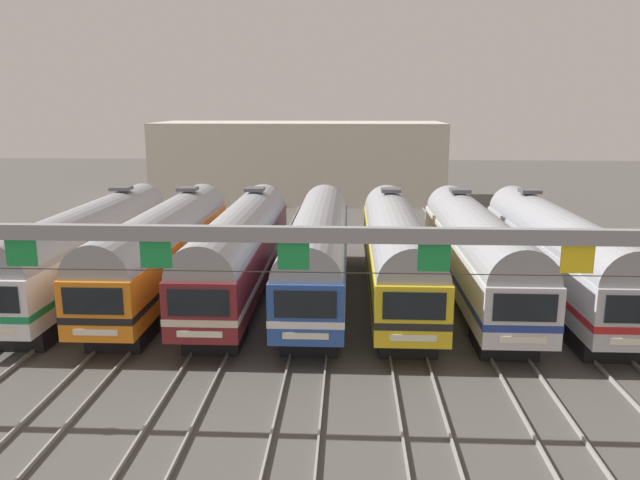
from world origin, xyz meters
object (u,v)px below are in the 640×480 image
Objects in this scene: commuter_train_stainless at (555,250)px; commuter_train_blue at (318,248)px; commuter_train_orange at (164,246)px; commuter_train_yellow at (396,249)px; commuter_train_silver at (475,250)px; catenary_gantry at (294,263)px; commuter_train_white at (89,245)px; commuter_train_maroon at (241,247)px.

commuter_train_blue is at bearing -179.98° from commuter_train_stainless.
commuter_train_stainless is (19.69, 0.00, 0.00)m from commuter_train_orange.
commuter_train_silver is at bearing 0.00° from commuter_train_yellow.
catenary_gantry is (-7.87, -13.50, 2.73)m from commuter_train_silver.
commuter_train_orange is 7.87m from commuter_train_blue.
catenary_gantry is (11.81, -13.50, 2.73)m from commuter_train_white.
commuter_train_yellow is 1.00× the size of commuter_train_stainless.
commuter_train_yellow and commuter_train_stainless have the same top height.
catenary_gantry is (3.94, -13.50, 2.73)m from commuter_train_maroon.
commuter_train_yellow is at bearing 180.00° from commuter_train_silver.
commuter_train_yellow reaches higher than commuter_train_blue.
commuter_train_silver is 0.63× the size of catenary_gantry.
commuter_train_orange is 15.75m from commuter_train_silver.
commuter_train_maroon is (7.87, 0.00, 0.00)m from commuter_train_white.
commuter_train_yellow is at bearing 0.00° from commuter_train_maroon.
commuter_train_silver is (7.87, 0.00, 0.00)m from commuter_train_blue.
commuter_train_stainless is at bearing 0.00° from commuter_train_orange.
commuter_train_stainless is at bearing 0.00° from commuter_train_silver.
commuter_train_yellow is at bearing 0.00° from commuter_train_white.
catenary_gantry is (7.87, -13.50, 2.73)m from commuter_train_orange.
commuter_train_silver is 3.94m from commuter_train_stainless.
commuter_train_silver is 1.00× the size of commuter_train_stainless.
catenary_gantry is (0.00, -13.49, 2.73)m from commuter_train_blue.
commuter_train_silver is at bearing 0.00° from commuter_train_maroon.
commuter_train_silver is at bearing 0.00° from commuter_train_orange.
commuter_train_maroon is 1.00× the size of commuter_train_yellow.
commuter_train_maroon is at bearing 106.26° from catenary_gantry.
catenary_gantry reaches higher than commuter_train_stainless.
commuter_train_white is at bearing 180.00° from commuter_train_stainless.
commuter_train_orange is 1.00× the size of commuter_train_maroon.
commuter_train_white is at bearing 180.00° from commuter_train_orange.
commuter_train_white reaches higher than commuter_train_blue.
commuter_train_maroon is 3.94m from commuter_train_blue.
commuter_train_maroon and commuter_train_silver have the same top height.
commuter_train_stainless is (3.94, 0.00, 0.00)m from commuter_train_silver.
commuter_train_orange is 1.00× the size of commuter_train_silver.
commuter_train_maroon and commuter_train_stainless have the same top height.
commuter_train_maroon is (3.94, 0.00, 0.00)m from commuter_train_orange.
commuter_train_white is at bearing 179.98° from commuter_train_blue.
commuter_train_orange is at bearing 179.97° from commuter_train_blue.
commuter_train_orange is 11.81m from commuter_train_yellow.
commuter_train_silver is (15.75, 0.00, 0.00)m from commuter_train_orange.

